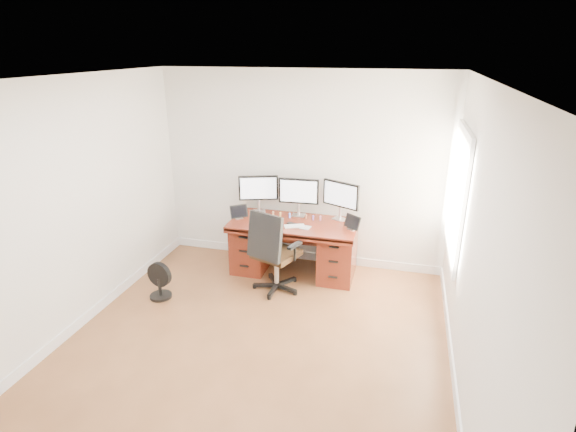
% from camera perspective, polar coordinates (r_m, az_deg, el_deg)
% --- Properties ---
extents(ground, '(4.50, 4.50, 0.00)m').
position_cam_1_polar(ground, '(4.87, -4.74, -16.73)').
color(ground, brown).
rests_on(ground, ground).
extents(back_wall, '(4.00, 0.10, 2.70)m').
position_cam_1_polar(back_wall, '(6.24, 1.78, 5.80)').
color(back_wall, white).
rests_on(back_wall, ground).
extents(right_wall, '(0.10, 4.50, 2.70)m').
position_cam_1_polar(right_wall, '(4.11, 22.56, -3.92)').
color(right_wall, white).
rests_on(right_wall, ground).
extents(desk, '(1.70, 0.80, 0.75)m').
position_cam_1_polar(desk, '(6.17, 0.79, -3.71)').
color(desk, '#5A1E12').
rests_on(desk, ground).
extents(office_chair, '(0.75, 0.75, 1.10)m').
position_cam_1_polar(office_chair, '(5.73, -1.77, -6.22)').
color(office_chair, black).
rests_on(office_chair, ground).
extents(floor_fan, '(0.33, 0.27, 0.47)m').
position_cam_1_polar(floor_fan, '(5.85, -16.03, -7.95)').
color(floor_fan, black).
rests_on(floor_fan, ground).
extents(monitor_left, '(0.53, 0.21, 0.53)m').
position_cam_1_polar(monitor_left, '(6.30, -3.78, 3.41)').
color(monitor_left, silver).
rests_on(monitor_left, desk).
extents(monitor_center, '(0.55, 0.15, 0.53)m').
position_cam_1_polar(monitor_center, '(6.14, 1.37, 3.00)').
color(monitor_center, silver).
rests_on(monitor_center, desk).
extents(monitor_right, '(0.51, 0.27, 0.53)m').
position_cam_1_polar(monitor_right, '(6.04, 6.72, 2.55)').
color(monitor_right, silver).
rests_on(monitor_right, desk).
extents(tablet_left, '(0.23, 0.20, 0.19)m').
position_cam_1_polar(tablet_left, '(6.16, -6.28, 0.45)').
color(tablet_left, silver).
rests_on(tablet_left, desk).
extents(tablet_right, '(0.23, 0.19, 0.19)m').
position_cam_1_polar(tablet_right, '(5.81, 8.15, -0.92)').
color(tablet_right, silver).
rests_on(tablet_right, desk).
extents(keyboard, '(0.28, 0.21, 0.01)m').
position_cam_1_polar(keyboard, '(5.86, 0.84, -1.29)').
color(keyboard, white).
rests_on(keyboard, desk).
extents(trackpad, '(0.14, 0.14, 0.01)m').
position_cam_1_polar(trackpad, '(5.83, 2.23, -1.46)').
color(trackpad, silver).
rests_on(trackpad, desk).
extents(drawing_tablet, '(0.28, 0.24, 0.01)m').
position_cam_1_polar(drawing_tablet, '(5.94, -2.05, -1.04)').
color(drawing_tablet, black).
rests_on(drawing_tablet, desk).
extents(phone, '(0.15, 0.11, 0.01)m').
position_cam_1_polar(phone, '(5.95, 0.49, -0.97)').
color(phone, black).
rests_on(phone, desk).
extents(figurine_yellow, '(0.03, 0.03, 0.07)m').
position_cam_1_polar(figurine_yellow, '(6.21, -1.90, 0.32)').
color(figurine_yellow, '#E0B277').
rests_on(figurine_yellow, desk).
extents(figurine_orange, '(0.03, 0.03, 0.07)m').
position_cam_1_polar(figurine_orange, '(6.19, -0.99, 0.24)').
color(figurine_orange, '#FFBF5A').
rests_on(figurine_orange, desk).
extents(figurine_blue, '(0.03, 0.03, 0.07)m').
position_cam_1_polar(figurine_blue, '(6.15, 0.21, 0.12)').
color(figurine_blue, '#486DEB').
rests_on(figurine_blue, desk).
extents(figurine_brown, '(0.03, 0.03, 0.07)m').
position_cam_1_polar(figurine_brown, '(6.10, 2.30, -0.07)').
color(figurine_brown, brown).
rests_on(figurine_brown, desk).
extents(figurine_purple, '(0.03, 0.03, 0.07)m').
position_cam_1_polar(figurine_purple, '(6.08, 3.21, -0.16)').
color(figurine_purple, '#A36CDE').
rests_on(figurine_purple, desk).
extents(figurine_pink, '(0.03, 0.03, 0.07)m').
position_cam_1_polar(figurine_pink, '(6.07, 4.12, -0.24)').
color(figurine_pink, pink).
rests_on(figurine_pink, desk).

